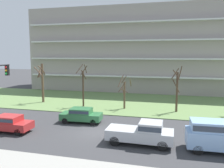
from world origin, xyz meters
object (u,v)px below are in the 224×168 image
tree_far_left (42,81)px  pickup_silver_near_left (143,132)px  tree_left (83,85)px  tree_right (177,89)px  sedan_green_near_right (81,115)px  sedan_red_center_left (9,123)px  van_blue_center_right (223,134)px  tree_center (124,92)px

tree_far_left → pickup_silver_near_left: 21.16m
tree_left → tree_right: bearing=-0.1°
pickup_silver_near_left → sedan_green_near_right: size_ratio=1.21×
tree_right → sedan_green_near_right: tree_right is taller
tree_right → sedan_red_center_left: (-15.58, -11.63, -2.10)m
tree_far_left → pickup_silver_near_left: tree_far_left is taller
van_blue_center_right → tree_right: bearing=102.8°
van_blue_center_right → tree_center: bearing=127.9°
sedan_red_center_left → tree_left: bearing=74.7°
tree_left → van_blue_center_right: size_ratio=1.13×
tree_far_left → tree_left: (7.03, -1.11, -0.26)m
van_blue_center_right → sedan_red_center_left: bearing=178.0°
tree_center → van_blue_center_right: size_ratio=0.87×
tree_left → pickup_silver_near_left: (9.69, -11.64, -2.04)m
tree_left → sedan_red_center_left: bearing=-104.5°
tree_center → tree_right: bearing=-1.0°
pickup_silver_near_left → sedan_red_center_left: pickup_silver_near_left is taller
tree_center → sedan_red_center_left: size_ratio=1.04×
tree_left → sedan_red_center_left: tree_left is taller
tree_left → tree_center: size_ratio=1.30×
tree_left → sedan_red_center_left: 12.22m
tree_far_left → tree_center: tree_far_left is taller
tree_left → tree_right: (12.58, -0.01, -0.08)m
tree_far_left → tree_right: (19.61, -1.12, -0.34)m
pickup_silver_near_left → sedan_red_center_left: bearing=-178.8°
tree_left → van_blue_center_right: 19.58m
tree_left → tree_center: tree_left is taller
sedan_red_center_left → pickup_silver_near_left: bearing=-0.8°
tree_right → tree_left: bearing=179.9°
tree_center → sedan_green_near_right: size_ratio=1.02×
sedan_red_center_left → tree_center: bearing=52.2°
tree_far_left → tree_center: (12.87, -1.01, -0.97)m
tree_left → van_blue_center_right: (15.66, -11.64, -1.66)m
tree_center → sedan_green_near_right: bearing=-114.4°
tree_far_left → tree_right: size_ratio=1.00×
tree_far_left → sedan_red_center_left: size_ratio=1.34×
tree_right → sedan_green_near_right: size_ratio=1.32×
pickup_silver_near_left → sedan_green_near_right: 8.45m
tree_center → tree_far_left: bearing=175.5°
sedan_red_center_left → tree_far_left: bearing=106.7°
sedan_red_center_left → sedan_green_near_right: (5.54, 4.50, 0.00)m
tree_far_left → tree_left: bearing=-9.0°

